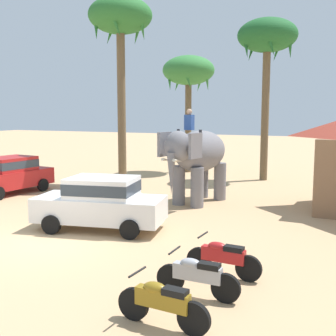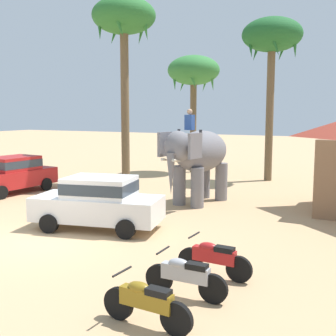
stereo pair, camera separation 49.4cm
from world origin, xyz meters
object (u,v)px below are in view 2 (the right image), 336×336
(palm_tree_behind_elephant, at_px, (194,73))
(palm_tree_near_hut, at_px, (124,23))
(elephant_with_mahout, at_px, (198,156))
(palm_tree_left_of_road, at_px, (272,40))
(car_parked_far_side, at_px, (13,173))
(motorcycle_second_in_row, at_px, (185,276))
(motorcycle_mid_row, at_px, (214,258))
(car_sedan_foreground, at_px, (98,201))
(motorcycle_nearest_camera, at_px, (146,302))

(palm_tree_behind_elephant, height_order, palm_tree_near_hut, palm_tree_near_hut)
(elephant_with_mahout, xyz_separation_m, palm_tree_left_of_road, (1.14, 7.30, 5.58))
(elephant_with_mahout, xyz_separation_m, palm_tree_near_hut, (-5.19, 2.66, 6.22))
(car_parked_far_side, relative_size, motorcycle_second_in_row, 2.35)
(motorcycle_mid_row, distance_m, palm_tree_near_hut, 15.26)
(car_sedan_foreground, distance_m, motorcycle_mid_row, 5.28)
(car_sedan_foreground, bearing_deg, palm_tree_behind_elephant, 100.81)
(palm_tree_behind_elephant, height_order, palm_tree_left_of_road, palm_tree_left_of_road)
(car_parked_far_side, height_order, motorcycle_nearest_camera, car_parked_far_side)
(motorcycle_mid_row, height_order, palm_tree_behind_elephant, palm_tree_behind_elephant)
(palm_tree_behind_elephant, relative_size, palm_tree_near_hut, 0.76)
(motorcycle_mid_row, bearing_deg, palm_tree_left_of_road, 99.08)
(elephant_with_mahout, relative_size, motorcycle_mid_row, 2.22)
(car_sedan_foreground, distance_m, palm_tree_near_hut, 11.29)
(car_sedan_foreground, height_order, motorcycle_second_in_row, car_sedan_foreground)
(motorcycle_mid_row, bearing_deg, car_parked_far_side, 155.55)
(car_sedan_foreground, relative_size, elephant_with_mahout, 1.09)
(motorcycle_second_in_row, bearing_deg, palm_tree_left_of_road, 97.87)
(palm_tree_near_hut, height_order, palm_tree_left_of_road, palm_tree_near_hut)
(car_parked_far_side, xyz_separation_m, palm_tree_left_of_road, (9.77, 9.04, 6.64))
(motorcycle_second_in_row, relative_size, palm_tree_behind_elephant, 0.25)
(motorcycle_nearest_camera, distance_m, palm_tree_left_of_road, 18.74)
(motorcycle_mid_row, relative_size, palm_tree_left_of_road, 0.21)
(motorcycle_nearest_camera, bearing_deg, elephant_with_mahout, 108.00)
(motorcycle_second_in_row, bearing_deg, elephant_with_mahout, 111.35)
(motorcycle_second_in_row, bearing_deg, car_parked_far_side, 150.48)
(motorcycle_second_in_row, bearing_deg, palm_tree_behind_elephant, 113.04)
(car_parked_far_side, distance_m, palm_tree_behind_elephant, 12.42)
(car_parked_far_side, relative_size, palm_tree_left_of_road, 0.48)
(car_sedan_foreground, relative_size, palm_tree_near_hut, 0.46)
(motorcycle_nearest_camera, relative_size, palm_tree_near_hut, 0.19)
(elephant_with_mahout, distance_m, motorcycle_second_in_row, 9.27)
(palm_tree_left_of_road, bearing_deg, motorcycle_mid_row, -80.92)
(motorcycle_second_in_row, relative_size, motorcycle_mid_row, 1.00)
(motorcycle_nearest_camera, relative_size, motorcycle_second_in_row, 1.00)
(car_sedan_foreground, bearing_deg, elephant_with_mahout, 75.40)
(car_parked_far_side, xyz_separation_m, elephant_with_mahout, (8.63, 1.74, 1.06))
(palm_tree_near_hut, bearing_deg, motorcycle_nearest_camera, -56.23)
(motorcycle_nearest_camera, relative_size, palm_tree_behind_elephant, 0.25)
(car_parked_far_side, bearing_deg, palm_tree_behind_elephant, 65.28)
(motorcycle_nearest_camera, xyz_separation_m, palm_tree_behind_elephant, (-7.13, 18.42, 5.67))
(palm_tree_behind_elephant, bearing_deg, palm_tree_left_of_road, -13.42)
(elephant_with_mahout, relative_size, motorcycle_second_in_row, 2.22)
(car_sedan_foreground, xyz_separation_m, palm_tree_left_of_road, (2.46, 12.36, 6.64))
(palm_tree_near_hut, relative_size, palm_tree_left_of_road, 1.08)
(motorcycle_nearest_camera, distance_m, palm_tree_near_hut, 17.00)
(elephant_with_mahout, xyz_separation_m, motorcycle_nearest_camera, (3.22, -9.92, -1.53))
(car_sedan_foreground, height_order, palm_tree_near_hut, palm_tree_near_hut)
(car_sedan_foreground, xyz_separation_m, motorcycle_mid_row, (4.78, -2.18, -0.46))
(palm_tree_left_of_road, bearing_deg, elephant_with_mahout, -98.90)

